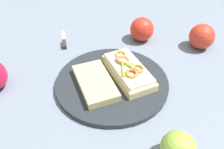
% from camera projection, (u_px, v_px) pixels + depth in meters
% --- Properties ---
extents(ground_plane, '(2.00, 2.00, 0.00)m').
position_uv_depth(ground_plane, '(112.00, 84.00, 0.63)').
color(ground_plane, slate).
rests_on(ground_plane, ground).
extents(plate, '(0.30, 0.30, 0.01)m').
position_uv_depth(plate, '(112.00, 82.00, 0.63)').
color(plate, '#24292E').
rests_on(plate, ground_plane).
extents(sandwich, '(0.19, 0.13, 0.04)m').
position_uv_depth(sandwich, '(128.00, 70.00, 0.63)').
color(sandwich, beige).
rests_on(sandwich, plate).
extents(bread_slice_side, '(0.17, 0.13, 0.02)m').
position_uv_depth(bread_slice_side, '(95.00, 82.00, 0.60)').
color(bread_slice_side, tan).
rests_on(bread_slice_side, plate).
extents(apple_1, '(0.11, 0.11, 0.08)m').
position_uv_depth(apple_1, '(142.00, 29.00, 0.78)').
color(apple_1, red).
rests_on(apple_1, ground_plane).
extents(apple_2, '(0.10, 0.10, 0.08)m').
position_uv_depth(apple_2, '(202.00, 36.00, 0.75)').
color(apple_2, red).
rests_on(apple_2, ground_plane).
extents(apple_3, '(0.08, 0.08, 0.07)m').
position_uv_depth(apple_3, '(178.00, 148.00, 0.45)').
color(apple_3, '#8DAE39').
rests_on(apple_3, ground_plane).
extents(knife, '(0.11, 0.07, 0.01)m').
position_uv_depth(knife, '(64.00, 42.00, 0.79)').
color(knife, silver).
rests_on(knife, ground_plane).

